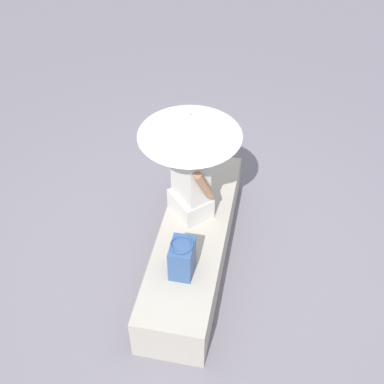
# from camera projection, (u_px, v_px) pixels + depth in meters

# --- Properties ---
(ground_plane) EXTENTS (14.00, 14.00, 0.00)m
(ground_plane) POSITION_uv_depth(u_px,v_px,m) (193.00, 260.00, 4.73)
(ground_plane) COLOR slate
(stone_bench) EXTENTS (2.07, 0.58, 0.43)m
(stone_bench) POSITION_uv_depth(u_px,v_px,m) (193.00, 245.00, 4.58)
(stone_bench) COLOR #A8A093
(stone_bench) RESTS_ON ground
(person_seated) EXTENTS (0.48, 0.47, 0.90)m
(person_seated) POSITION_uv_depth(u_px,v_px,m) (191.00, 181.00, 4.31)
(person_seated) COLOR beige
(person_seated) RESTS_ON stone_bench
(parasol) EXTENTS (0.82, 0.82, 1.10)m
(parasol) POSITION_uv_depth(u_px,v_px,m) (190.00, 125.00, 3.89)
(parasol) COLOR #B7B7BC
(parasol) RESTS_ON stone_bench
(handbag_black) EXTENTS (0.24, 0.18, 0.33)m
(handbag_black) POSITION_uv_depth(u_px,v_px,m) (182.00, 258.00, 4.00)
(handbag_black) COLOR #335184
(handbag_black) RESTS_ON stone_bench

